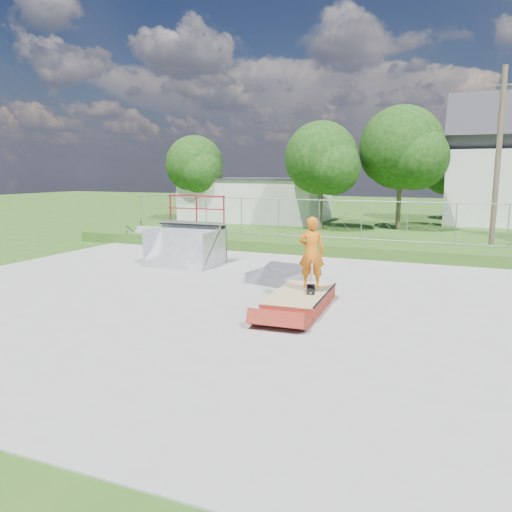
{
  "coord_description": "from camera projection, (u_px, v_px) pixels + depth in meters",
  "views": [
    {
      "loc": [
        6.26,
        -12.25,
        3.61
      ],
      "look_at": [
        0.6,
        1.35,
        1.1
      ],
      "focal_mm": 35.0,
      "sensor_mm": 36.0,
      "label": 1
    }
  ],
  "objects": [
    {
      "name": "ground",
      "position": [
        218.0,
        300.0,
        14.13
      ],
      "size": [
        120.0,
        120.0,
        0.0
      ],
      "primitive_type": "plane",
      "color": "#2E5A19",
      "rests_on": "ground"
    },
    {
      "name": "concrete_pad",
      "position": [
        218.0,
        300.0,
        14.12
      ],
      "size": [
        20.0,
        16.0,
        0.04
      ],
      "primitive_type": "cube",
      "color": "#999996",
      "rests_on": "ground"
    },
    {
      "name": "grass_berm",
      "position": [
        312.0,
        246.0,
        22.73
      ],
      "size": [
        24.0,
        3.0,
        0.5
      ],
      "primitive_type": "cube",
      "color": "#2E5A19",
      "rests_on": "ground"
    },
    {
      "name": "grind_box",
      "position": [
        300.0,
        300.0,
        13.29
      ],
      "size": [
        1.51,
        2.9,
        0.42
      ],
      "rotation": [
        0.0,
        0.0,
        0.05
      ],
      "color": "maroon",
      "rests_on": "concrete_pad"
    },
    {
      "name": "quarter_pipe",
      "position": [
        183.0,
        231.0,
        19.17
      ],
      "size": [
        2.66,
        2.25,
        2.65
      ],
      "primitive_type": null,
      "rotation": [
        0.0,
        0.0,
        -0.0
      ],
      "color": "gray",
      "rests_on": "concrete_pad"
    },
    {
      "name": "flat_bank_ramp",
      "position": [
        278.0,
        276.0,
        16.28
      ],
      "size": [
        1.92,
        2.0,
        0.49
      ],
      "primitive_type": null,
      "rotation": [
        0.0,
        0.0,
        -0.21
      ],
      "color": "gray",
      "rests_on": "concrete_pad"
    },
    {
      "name": "skateboard",
      "position": [
        311.0,
        290.0,
        13.37
      ],
      "size": [
        0.42,
        0.82,
        0.13
      ],
      "primitive_type": "cube",
      "rotation": [
        0.14,
        0.0,
        0.26
      ],
      "color": "black",
      "rests_on": "grind_box"
    },
    {
      "name": "skater",
      "position": [
        311.0,
        255.0,
        13.21
      ],
      "size": [
        0.76,
        0.57,
        1.9
      ],
      "primitive_type": "imported",
      "rotation": [
        0.0,
        0.0,
        3.31
      ],
      "color": "#D26612",
      "rests_on": "grind_box"
    },
    {
      "name": "concrete_stairs",
      "position": [
        146.0,
        236.0,
        25.2
      ],
      "size": [
        1.5,
        1.6,
        0.8
      ],
      "primitive_type": null,
      "color": "#999996",
      "rests_on": "ground"
    },
    {
      "name": "chain_link_fence",
      "position": [
        319.0,
        219.0,
        23.45
      ],
      "size": [
        20.0,
        0.06,
        1.8
      ],
      "primitive_type": null,
      "color": "gray",
      "rests_on": "grass_berm"
    },
    {
      "name": "utility_building_flat",
      "position": [
        256.0,
        200.0,
        36.93
      ],
      "size": [
        10.0,
        6.0,
        3.0
      ],
      "primitive_type": "cube",
      "color": "silver",
      "rests_on": "ground"
    },
    {
      "name": "gable_house",
      "position": [
        510.0,
        168.0,
        33.74
      ],
      "size": [
        8.4,
        6.08,
        8.94
      ],
      "color": "silver",
      "rests_on": "ground"
    },
    {
      "name": "utility_pole",
      "position": [
        498.0,
        162.0,
        21.54
      ],
      "size": [
        0.24,
        0.24,
        8.0
      ],
      "primitive_type": "cylinder",
      "color": "brown",
      "rests_on": "ground"
    },
    {
      "name": "tree_left_near",
      "position": [
        324.0,
        161.0,
        30.31
      ],
      "size": [
        4.76,
        4.48,
        6.65
      ],
      "color": "brown",
      "rests_on": "ground"
    },
    {
      "name": "tree_center",
      "position": [
        406.0,
        151.0,
        30.29
      ],
      "size": [
        5.44,
        5.12,
        7.6
      ],
      "color": "brown",
      "rests_on": "ground"
    },
    {
      "name": "tree_left_far",
      "position": [
        196.0,
        167.0,
        35.99
      ],
      "size": [
        4.42,
        4.16,
        6.18
      ],
      "color": "brown",
      "rests_on": "ground"
    },
    {
      "name": "tree_back_mid",
      "position": [
        451.0,
        171.0,
        36.9
      ],
      "size": [
        4.08,
        3.84,
        5.7
      ],
      "color": "brown",
      "rests_on": "ground"
    }
  ]
}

